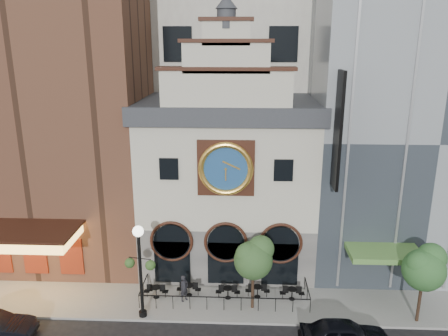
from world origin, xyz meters
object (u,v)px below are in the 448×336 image
bistro_4 (292,293)px  bistro_0 (156,291)px  bistro_2 (228,292)px  car_right (345,335)px  lamppost (140,262)px  tree_right (425,267)px  bistro_1 (189,289)px  pedestrian (184,288)px  bistro_3 (257,291)px  tree_left (254,257)px

bistro_4 → bistro_0: bearing=-178.9°
bistro_2 → car_right: bearing=-33.8°
bistro_2 → lamppost: lamppost is taller
lamppost → tree_right: 16.49m
bistro_1 → car_right: car_right is taller
pedestrian → bistro_2: bearing=-44.0°
bistro_1 → bistro_4: size_ratio=1.00×
car_right → bistro_3: bearing=43.1°
lamppost → tree_right: lamppost is taller
bistro_4 → tree_left: size_ratio=0.33×
tree_left → bistro_0: bearing=172.7°
bistro_2 → tree_right: size_ratio=0.32×
car_right → tree_left: tree_left is taller
bistro_4 → pedestrian: bearing=-176.5°
bistro_0 → tree_left: 7.00m
bistro_0 → bistro_3: 6.59m
bistro_1 → bistro_3: size_ratio=1.00×
bistro_2 → lamppost: bearing=-157.2°
pedestrian → tree_right: tree_right is taller
pedestrian → tree_right: size_ratio=0.36×
bistro_2 → tree_right: 11.97m
car_right → bistro_0: bearing=67.4°
car_right → pedestrian: pedestrian is taller
tree_right → lamppost: bearing=-179.0°
car_right → lamppost: bearing=77.3°
lamppost → tree_left: bearing=19.8°
bistro_4 → tree_left: (-2.53, -0.98, 3.01)m
bistro_2 → car_right: car_right is taller
car_right → tree_right: tree_right is taller
bistro_2 → car_right: size_ratio=0.32×
pedestrian → bistro_1: bearing=17.5°
bistro_2 → bistro_3: size_ratio=1.00×
pedestrian → bistro_0: bearing=120.5°
bistro_0 → bistro_3: size_ratio=1.00×
bistro_1 → tree_left: size_ratio=0.33×
bistro_4 → lamppost: lamppost is taller
bistro_0 → pedestrian: (1.88, -0.26, 0.41)m
bistro_0 → bistro_2: 4.66m
bistro_2 → tree_right: (11.40, -1.86, 3.12)m
bistro_0 → tree_right: (16.06, -1.73, 3.12)m
pedestrian → tree_left: bearing=-58.9°
tree_right → bistro_2: bearing=170.8°
bistro_4 → pedestrian: 6.95m
bistro_2 → tree_left: size_ratio=0.33×
bistro_0 → tree_right: tree_right is taller
bistro_0 → pedestrian: pedestrian is taller
bistro_1 → bistro_2: bearing=-4.6°
bistro_4 → tree_right: tree_right is taller
pedestrian → car_right: bearing=-75.0°
bistro_0 → bistro_4: (8.80, 0.17, 0.00)m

